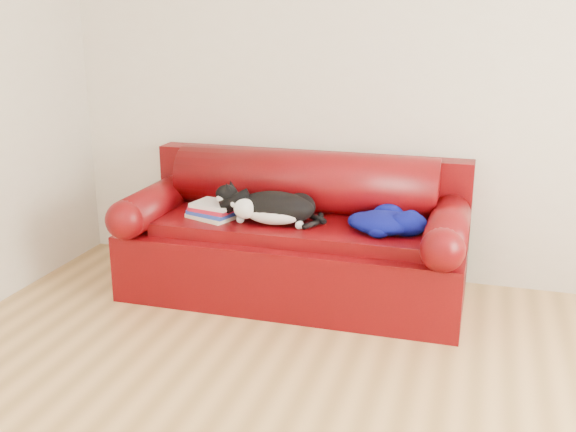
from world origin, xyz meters
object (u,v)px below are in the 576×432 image
book_stack (214,210)px  blanket (386,221)px  cat (274,209)px  sofa_base (294,259)px

book_stack → blanket: bearing=1.8°
book_stack → blanket: blanket is taller
book_stack → cat: (0.40, -0.01, 0.05)m
sofa_base → book_stack: book_stack is taller
sofa_base → cat: size_ratio=3.02×
cat → sofa_base: bearing=34.7°
sofa_base → cat: cat is taller
cat → blanket: bearing=-16.2°
sofa_base → cat: (-0.09, -0.13, 0.36)m
sofa_base → blanket: blanket is taller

